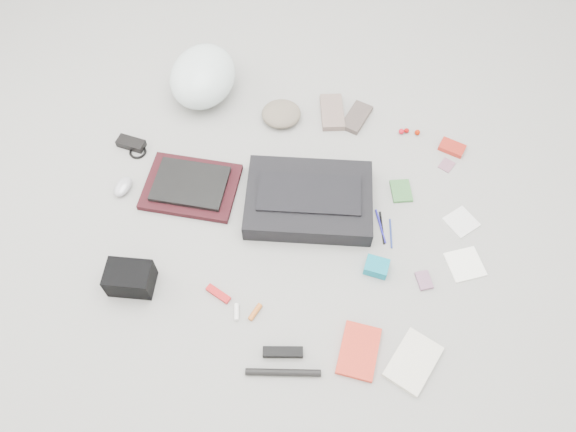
% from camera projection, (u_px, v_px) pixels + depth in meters
% --- Properties ---
extents(ground_plane, '(4.00, 4.00, 0.00)m').
position_uv_depth(ground_plane, '(288.00, 222.00, 2.30)').
color(ground_plane, gray).
extents(messenger_bag, '(0.56, 0.44, 0.09)m').
position_uv_depth(messenger_bag, '(309.00, 200.00, 2.30)').
color(messenger_bag, black).
rests_on(messenger_bag, ground_plane).
extents(bag_flap, '(0.44, 0.25, 0.01)m').
position_uv_depth(bag_flap, '(309.00, 193.00, 2.26)').
color(bag_flap, black).
rests_on(bag_flap, messenger_bag).
extents(laptop_sleeve, '(0.39, 0.30, 0.03)m').
position_uv_depth(laptop_sleeve, '(191.00, 187.00, 2.37)').
color(laptop_sleeve, black).
rests_on(laptop_sleeve, ground_plane).
extents(laptop, '(0.31, 0.23, 0.02)m').
position_uv_depth(laptop, '(190.00, 184.00, 2.35)').
color(laptop, black).
rests_on(laptop, laptop_sleeve).
extents(bike_helmet, '(0.31, 0.38, 0.22)m').
position_uv_depth(bike_helmet, '(203.00, 76.00, 2.57)').
color(bike_helmet, white).
rests_on(bike_helmet, ground_plane).
extents(beanie, '(0.22, 0.21, 0.06)m').
position_uv_depth(beanie, '(281.00, 114.00, 2.56)').
color(beanie, '#776B59').
rests_on(beanie, ground_plane).
extents(mitten_left, '(0.15, 0.22, 0.03)m').
position_uv_depth(mitten_left, '(332.00, 112.00, 2.59)').
color(mitten_left, '#826B61').
rests_on(mitten_left, ground_plane).
extents(mitten_right, '(0.13, 0.19, 0.03)m').
position_uv_depth(mitten_right, '(357.00, 117.00, 2.57)').
color(mitten_right, '#524641').
rests_on(mitten_right, ground_plane).
extents(power_brick, '(0.13, 0.07, 0.03)m').
position_uv_depth(power_brick, '(131.00, 143.00, 2.49)').
color(power_brick, black).
rests_on(power_brick, ground_plane).
extents(cable_coil, '(0.09, 0.09, 0.01)m').
position_uv_depth(cable_coil, '(138.00, 152.00, 2.48)').
color(cable_coil, black).
rests_on(cable_coil, ground_plane).
extents(mouse, '(0.08, 0.11, 0.04)m').
position_uv_depth(mouse, '(123.00, 186.00, 2.37)').
color(mouse, '#A8A9B1').
rests_on(mouse, ground_plane).
extents(camera_bag, '(0.18, 0.14, 0.11)m').
position_uv_depth(camera_bag, '(130.00, 278.00, 2.11)').
color(camera_bag, black).
rests_on(camera_bag, ground_plane).
extents(multitool, '(0.11, 0.07, 0.02)m').
position_uv_depth(multitool, '(218.00, 294.00, 2.13)').
color(multitool, '#B01314').
rests_on(multitool, ground_plane).
extents(toiletry_tube_white, '(0.03, 0.07, 0.02)m').
position_uv_depth(toiletry_tube_white, '(237.00, 312.00, 2.09)').
color(toiletry_tube_white, white).
rests_on(toiletry_tube_white, ground_plane).
extents(toiletry_tube_orange, '(0.04, 0.07, 0.02)m').
position_uv_depth(toiletry_tube_orange, '(255.00, 312.00, 2.09)').
color(toiletry_tube_orange, '#C16122').
rests_on(toiletry_tube_orange, ground_plane).
extents(u_lock, '(0.15, 0.06, 0.03)m').
position_uv_depth(u_lock, '(283.00, 352.00, 2.00)').
color(u_lock, black).
rests_on(u_lock, ground_plane).
extents(bike_pump, '(0.27, 0.07, 0.02)m').
position_uv_depth(bike_pump, '(283.00, 372.00, 1.97)').
color(bike_pump, black).
rests_on(bike_pump, ground_plane).
extents(book_red, '(0.14, 0.20, 0.02)m').
position_uv_depth(book_red, '(359.00, 351.00, 2.01)').
color(book_red, red).
rests_on(book_red, ground_plane).
extents(book_white, '(0.21, 0.24, 0.02)m').
position_uv_depth(book_white, '(413.00, 362.00, 1.99)').
color(book_white, beige).
rests_on(book_white, ground_plane).
extents(notepad, '(0.11, 0.13, 0.01)m').
position_uv_depth(notepad, '(401.00, 191.00, 2.37)').
color(notepad, '#366D35').
rests_on(notepad, ground_plane).
extents(pen_blue, '(0.07, 0.15, 0.01)m').
position_uv_depth(pen_blue, '(381.00, 226.00, 2.28)').
color(pen_blue, '#1E1A98').
rests_on(pen_blue, ground_plane).
extents(pen_black, '(0.04, 0.15, 0.01)m').
position_uv_depth(pen_black, '(382.00, 228.00, 2.28)').
color(pen_black, black).
rests_on(pen_black, ground_plane).
extents(pen_navy, '(0.03, 0.13, 0.01)m').
position_uv_depth(pen_navy, '(391.00, 233.00, 2.27)').
color(pen_navy, navy).
rests_on(pen_navy, ground_plane).
extents(accordion_wallet, '(0.10, 0.08, 0.04)m').
position_uv_depth(accordion_wallet, '(377.00, 267.00, 2.17)').
color(accordion_wallet, '#077B95').
rests_on(accordion_wallet, ground_plane).
extents(card_deck, '(0.08, 0.09, 0.01)m').
position_uv_depth(card_deck, '(424.00, 280.00, 2.16)').
color(card_deck, gray).
rests_on(card_deck, ground_plane).
extents(napkin_top, '(0.16, 0.16, 0.01)m').
position_uv_depth(napkin_top, '(461.00, 222.00, 2.29)').
color(napkin_top, silver).
rests_on(napkin_top, ground_plane).
extents(napkin_bottom, '(0.17, 0.17, 0.01)m').
position_uv_depth(napkin_bottom, '(465.00, 264.00, 2.19)').
color(napkin_bottom, white).
rests_on(napkin_bottom, ground_plane).
extents(lollipop_a, '(0.03, 0.03, 0.03)m').
position_uv_depth(lollipop_a, '(401.00, 131.00, 2.53)').
color(lollipop_a, red).
rests_on(lollipop_a, ground_plane).
extents(lollipop_b, '(0.03, 0.03, 0.02)m').
position_uv_depth(lollipop_b, '(407.00, 131.00, 2.53)').
color(lollipop_b, '#990706').
rests_on(lollipop_b, ground_plane).
extents(lollipop_c, '(0.03, 0.03, 0.02)m').
position_uv_depth(lollipop_c, '(417.00, 132.00, 2.53)').
color(lollipop_c, '#A51800').
rests_on(lollipop_c, ground_plane).
extents(altoids_tin, '(0.12, 0.10, 0.02)m').
position_uv_depth(altoids_tin, '(452.00, 148.00, 2.48)').
color(altoids_tin, '#AB261B').
rests_on(altoids_tin, ground_plane).
extents(stamp_sheet, '(0.08, 0.08, 0.00)m').
position_uv_depth(stamp_sheet, '(447.00, 165.00, 2.45)').
color(stamp_sheet, '#945E74').
rests_on(stamp_sheet, ground_plane).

